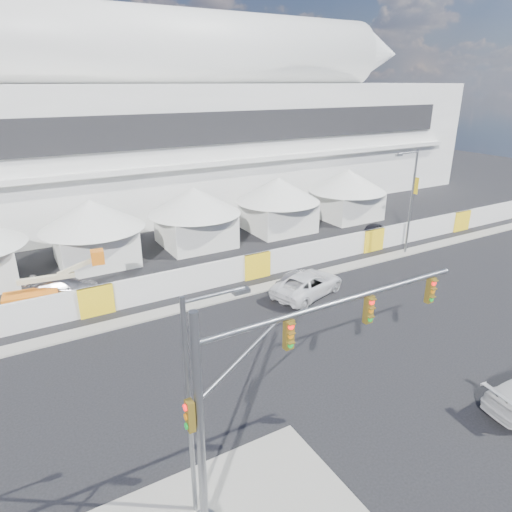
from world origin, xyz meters
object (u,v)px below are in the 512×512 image
lot_car_b (374,229)px  streetlight_curb (410,195)px  pickup_curb (308,284)px  traffic_mast (261,395)px  boom_lift (41,292)px  sedan_silver (297,278)px  lot_car_c (64,287)px  streetlight_median (195,395)px

lot_car_b → streetlight_curb: bearing=137.3°
pickup_curb → streetlight_curb: size_ratio=0.66×
pickup_curb → traffic_mast: traffic_mast is taller
lot_car_b → boom_lift: 30.25m
sedan_silver → lot_car_c: bearing=44.4°
sedan_silver → streetlight_median: (-13.76, -13.82, 4.24)m
pickup_curb → lot_car_c: size_ratio=1.21×
sedan_silver → streetlight_median: 19.96m
boom_lift → traffic_mast: bearing=-69.5°
traffic_mast → lot_car_c: bearing=98.8°
pickup_curb → streetlight_median: streetlight_median is taller
pickup_curb → boom_lift: boom_lift is taller
pickup_curb → lot_car_c: 17.20m
sedan_silver → traffic_mast: bearing=120.0°
sedan_silver → lot_car_c: 16.65m
sedan_silver → pickup_curb: bearing=153.5°
boom_lift → lot_car_b: bearing=7.2°
lot_car_c → streetlight_median: streetlight_median is taller
traffic_mast → boom_lift: bearing=103.1°
lot_car_b → lot_car_c: size_ratio=0.75×
pickup_curb → boom_lift: bearing=47.1°
pickup_curb → streetlight_curb: bearing=-96.2°
traffic_mast → streetlight_median: streetlight_median is taller
sedan_silver → boom_lift: size_ratio=0.58×
lot_car_c → streetlight_curb: streetlight_curb is taller
streetlight_curb → lot_car_c: bearing=167.7°
boom_lift → pickup_curb: bearing=-17.9°
streetlight_median → traffic_mast: bearing=-22.7°
lot_car_b → traffic_mast: 33.09m
sedan_silver → streetlight_median: size_ratio=0.47×
lot_car_c → traffic_mast: (3.35, -21.54, 3.98)m
sedan_silver → streetlight_curb: streetlight_curb is taller
lot_car_b → lot_car_c: (-28.71, 0.68, 0.09)m
sedan_silver → lot_car_c: size_ratio=0.80×
lot_car_b → streetlight_curb: size_ratio=0.41×
lot_car_c → lot_car_b: bearing=-66.3°
sedan_silver → lot_car_b: sedan_silver is taller
pickup_curb → streetlight_median: (-13.62, -12.32, 4.08)m
lot_car_b → traffic_mast: size_ratio=0.34×
sedan_silver → pickup_curb: 1.52m
pickup_curb → lot_car_c: bearing=43.1°
streetlight_median → streetlight_curb: bearing=29.8°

